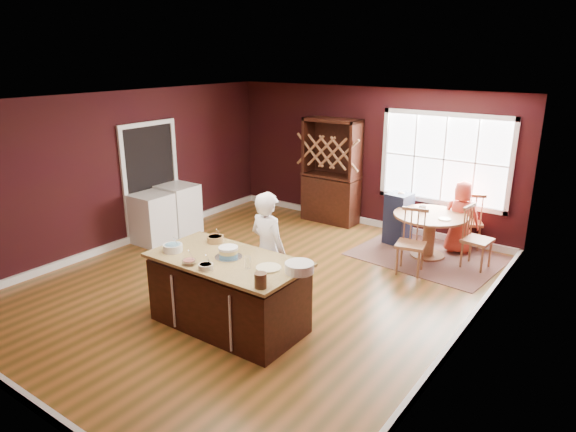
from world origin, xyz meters
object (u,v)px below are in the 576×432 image
Objects in this scene: hutch at (331,171)px; toddler at (398,199)px; dryer at (179,209)px; layer_cake at (228,252)px; high_chair at (398,218)px; kitchen_island at (228,294)px; washer at (152,219)px; chair_north at (469,220)px; chair_east at (478,237)px; chair_south at (411,242)px; seated_woman at (461,217)px; baker at (268,251)px; dining_table at (430,227)px.

toddler is at bearing -11.91° from hutch.
layer_cake is at bearing -33.22° from dryer.
hutch is at bearing 174.02° from high_chair.
hutch is (-1.15, 4.37, 0.60)m from kitchen_island.
chair_north is at bearing 32.93° from washer.
layer_cake is 0.33× the size of chair_east.
toddler is at bearing 111.66° from chair_south.
dryer is (-4.32, -0.80, -0.04)m from chair_south.
high_chair is (-1.49, 0.30, -0.03)m from chair_east.
high_chair is at bearing -0.96° from chair_north.
layer_cake reaches higher than kitchen_island.
baker is at bearing 51.78° from seated_woman.
hutch reaches higher than high_chair.
dining_table is 0.90m from chair_north.
baker is at bearing 82.10° from kitchen_island.
chair_north reaches higher than chair_east.
washer is at bearing -137.42° from high_chair.
chair_south is 0.81× the size of seated_woman.
baker is 3.36m from toddler.
kitchen_island is 3.12m from chair_south.
chair_north reaches higher than dining_table.
hutch is at bearing -19.65° from seated_woman.
dryer is (-4.31, -1.61, -0.06)m from dining_table.
hutch is (-2.34, 0.69, 0.51)m from dining_table.
kitchen_island is at bearing 54.02° from seated_woman.
dining_table is 1.33× the size of washer.
chair_north is at bearing -116.37° from seated_woman.
kitchen_island is at bearing -107.91° from dining_table.
hutch reaches higher than washer.
seated_woman is 2.73m from hutch.
toddler is (-0.75, 0.35, 0.28)m from dining_table.
chair_east is at bearing 17.42° from dryer.
dryer is at bearing 113.58° from chair_east.
layer_cake is 0.32× the size of chair_north.
seated_woman is at bearing 63.95° from chair_south.
dryer is at bearing 1.15° from chair_north.
baker is at bearing 42.46° from chair_north.
hutch is 3.59m from washer.
dryer is (-5.11, -1.60, -0.04)m from chair_east.
seated_woman is at bearing 19.05° from high_chair.
chair_north is 0.50× the size of hutch.
dining_table is at bearing 79.18° from chair_south.
washer is at bearing -173.12° from chair_south.
chair_north is at bearing -102.11° from baker.
seated_woman is at bearing 69.63° from layer_cake.
chair_east reaches higher than washer.
chair_south is 1.13× the size of washer.
layer_cake reaches higher than dining_table.
hutch reaches higher than layer_cake.
washer is (-1.97, -2.94, -0.59)m from hutch.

